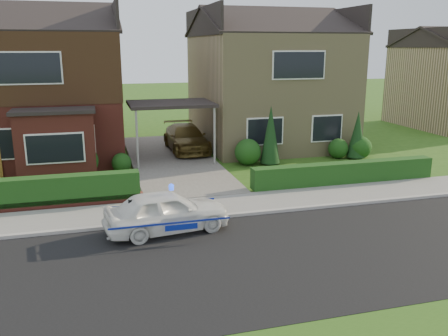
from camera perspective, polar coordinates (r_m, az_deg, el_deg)
name	(u,v)px	position (r m, az deg, el deg)	size (l,w,h in m)	color
ground	(243,260)	(12.20, 2.35, -11.00)	(120.00, 120.00, 0.00)	#295115
road	(243,260)	(12.20, 2.35, -11.00)	(60.00, 6.00, 0.02)	black
kerb	(214,217)	(14.88, -1.24, -5.93)	(60.00, 0.16, 0.12)	#9E9993
sidewalk	(206,207)	(15.84, -2.17, -4.68)	(60.00, 2.00, 0.10)	slate
driveway	(172,160)	(22.35, -6.25, 0.96)	(3.80, 12.00, 0.12)	#666059
house_left	(39,77)	(24.54, -21.32, 10.14)	(7.50, 9.53, 7.25)	maroon
house_right	(268,76)	(26.19, 5.27, 10.93)	(7.50, 8.06, 7.25)	tan
carport_link	(171,105)	(21.85, -6.42, 7.57)	(3.80, 3.00, 2.77)	black
dwarf_wall	(24,207)	(16.74, -22.95, -4.33)	(7.70, 0.25, 0.36)	maroon
hedge_left	(25,211)	(16.94, -22.83, -4.75)	(7.50, 0.55, 0.90)	black
hedge_right	(343,185)	(19.04, 14.18, -1.98)	(7.50, 0.55, 0.80)	black
shrub_left_mid	(82,161)	(20.31, -16.71, 0.80)	(1.32, 1.32, 1.32)	black
shrub_left_near	(122,163)	(20.67, -12.22, 0.63)	(0.84, 0.84, 0.84)	black
shrub_right_near	(248,152)	(21.45, 2.88, 1.94)	(1.20, 1.20, 1.20)	black
shrub_right_mid	(338,148)	(23.39, 13.57, 2.30)	(0.96, 0.96, 0.96)	black
shrub_right_far	(360,147)	(23.62, 16.06, 2.40)	(1.08, 1.08, 1.08)	black
conifer_a	(270,136)	(21.46, 5.61, 3.80)	(0.90, 0.90, 2.60)	black
conifer_b	(357,136)	(23.41, 15.73, 3.72)	(0.90, 0.90, 2.20)	black
police_car	(167,212)	(13.80, -6.91, -5.25)	(3.30, 3.75, 1.39)	white
driveway_car	(186,138)	(23.96, -4.58, 3.62)	(1.79, 4.40, 1.28)	brown
potted_plant_c	(72,187)	(17.57, -17.83, -2.21)	(0.46, 0.46, 0.83)	gray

